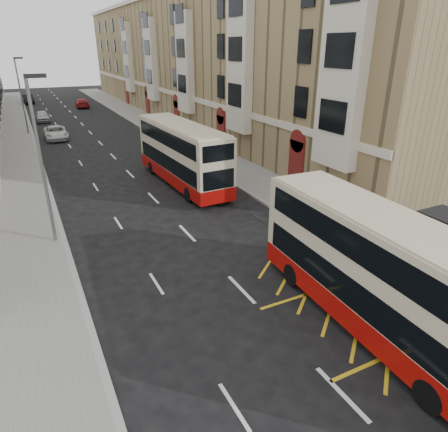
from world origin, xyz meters
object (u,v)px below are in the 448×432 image
pedestrian_far (353,233)px  street_lamp_far (21,92)px  double_decker_front (379,274)px  car_dark (28,99)px  white_van (56,133)px  car_red (82,103)px  car_silver (42,116)px  pedestrian_mid (407,242)px  street_lamp_near (41,153)px  double_decker_rear (182,154)px

pedestrian_far → street_lamp_far: bearing=-34.9°
double_decker_front → car_dark: bearing=99.4°
double_decker_front → white_van: bearing=102.9°
pedestrian_far → car_dark: pedestrian_far is taller
car_dark → car_red: car_dark is taller
pedestrian_far → car_silver: pedestrian_far is taller
street_lamp_far → pedestrian_mid: size_ratio=4.40×
white_van → car_red: (6.22, 23.35, 0.02)m
white_van → car_red: bearing=76.0°
street_lamp_near → double_decker_rear: size_ratio=0.73×
pedestrian_far → car_dark: (-11.55, 66.16, -0.23)m
car_silver → car_dark: (-0.89, 20.51, 0.06)m
white_van → car_silver: size_ratio=1.19×
double_decker_rear → white_van: 21.37m
double_decker_front → car_red: (-0.58, 61.50, -1.47)m
street_lamp_near → white_van: size_ratio=1.64×
double_decker_front → car_dark: 71.23m
street_lamp_near → double_decker_front: street_lamp_near is taller
pedestrian_mid → car_red: pedestrian_mid is taller
street_lamp_far → car_silver: 9.25m
car_red → double_decker_rear: bearing=95.2°
street_lamp_near → car_dark: (1.15, 58.64, -3.87)m
street_lamp_near → car_dark: size_ratio=1.72×
pedestrian_mid → car_red: 59.02m
street_lamp_far → white_van: street_lamp_far is taller
street_lamp_far → double_decker_front: (9.34, -42.11, -2.47)m
street_lamp_far → car_dark: bearing=87.7°
car_red → pedestrian_far: bearing=98.6°
double_decker_front → double_decker_rear: 17.89m
pedestrian_far → car_red: size_ratio=0.35×
double_decker_front → car_silver: bearing=101.1°
white_van → car_dark: 32.63m
pedestrian_far → car_dark: 67.16m
pedestrian_mid → car_dark: pedestrian_mid is taller
pedestrian_mid → double_decker_front: bearing=-145.4°
double_decker_rear → car_red: (-0.41, 43.61, -1.50)m
double_decker_front → car_silver: (-7.30, 50.23, -1.47)m
double_decker_front → pedestrian_far: 5.81m
pedestrian_mid → car_red: size_ratio=0.38×
street_lamp_far → white_van: bearing=-57.3°
car_dark → pedestrian_mid: bearing=-82.9°
street_lamp_near → double_decker_rear: street_lamp_near is taller
street_lamp_far → pedestrian_mid: bearing=-70.2°
street_lamp_near → street_lamp_far: size_ratio=1.00×
double_decker_front → pedestrian_far: (3.36, 4.59, -1.18)m
double_decker_rear → car_dark: double_decker_rear is taller
double_decker_rear → car_silver: double_decker_rear is taller
double_decker_rear → pedestrian_far: bearing=-77.5°
street_lamp_near → pedestrian_mid: (14.17, -9.38, -3.58)m
double_decker_front → white_van: size_ratio=2.21×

